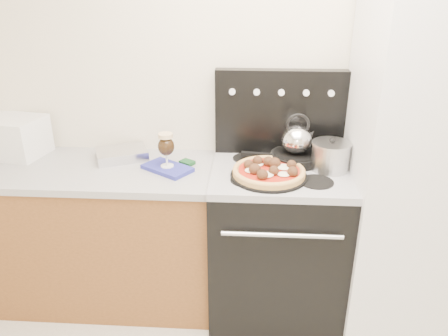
# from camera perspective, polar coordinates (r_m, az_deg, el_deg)

# --- Properties ---
(room_shell) EXTENTS (3.52, 3.01, 2.52)m
(room_shell) POSITION_cam_1_polar(r_m,az_deg,el_deg) (1.50, 6.77, -2.26)
(room_shell) COLOR beige
(room_shell) RESTS_ON ground
(base_cabinet) EXTENTS (1.45, 0.60, 0.86)m
(base_cabinet) POSITION_cam_1_polar(r_m,az_deg,el_deg) (2.85, -16.27, -8.49)
(base_cabinet) COLOR brown
(base_cabinet) RESTS_ON ground
(countertop) EXTENTS (1.48, 0.63, 0.04)m
(countertop) POSITION_cam_1_polar(r_m,az_deg,el_deg) (2.64, -17.37, -0.19)
(countertop) COLOR #A6A6A8
(countertop) RESTS_ON base_cabinet
(stove_body) EXTENTS (0.76, 0.65, 0.88)m
(stove_body) POSITION_cam_1_polar(r_m,az_deg,el_deg) (2.67, 6.80, -9.69)
(stove_body) COLOR black
(stove_body) RESTS_ON ground
(cooktop) EXTENTS (0.76, 0.65, 0.04)m
(cooktop) POSITION_cam_1_polar(r_m,az_deg,el_deg) (2.45, 7.32, -0.66)
(cooktop) COLOR #ADADB2
(cooktop) RESTS_ON stove_body
(backguard) EXTENTS (0.76, 0.08, 0.50)m
(backguard) POSITION_cam_1_polar(r_m,az_deg,el_deg) (2.61, 7.29, 7.24)
(backguard) COLOR black
(backguard) RESTS_ON cooktop
(fridge) EXTENTS (0.64, 0.68, 1.90)m
(fridge) POSITION_cam_1_polar(r_m,az_deg,el_deg) (2.55, 23.27, -0.23)
(fridge) COLOR silver
(fridge) RESTS_ON ground
(toaster_oven) EXTENTS (0.42, 0.34, 0.23)m
(toaster_oven) POSITION_cam_1_polar(r_m,az_deg,el_deg) (2.94, -25.97, 3.74)
(toaster_oven) COLOR silver
(toaster_oven) RESTS_ON countertop
(foil_sheet) EXTENTS (0.35, 0.31, 0.06)m
(foil_sheet) POSITION_cam_1_polar(r_m,az_deg,el_deg) (2.68, -13.23, 1.79)
(foil_sheet) COLOR white
(foil_sheet) RESTS_ON countertop
(oven_mitt) EXTENTS (0.32, 0.29, 0.02)m
(oven_mitt) POSITION_cam_1_polar(r_m,az_deg,el_deg) (2.48, -7.41, -0.03)
(oven_mitt) COLOR #2B2F9A
(oven_mitt) RESTS_ON countertop
(beer_glass) EXTENTS (0.10, 0.10, 0.20)m
(beer_glass) POSITION_cam_1_polar(r_m,az_deg,el_deg) (2.44, -7.54, 2.36)
(beer_glass) COLOR black
(beer_glass) RESTS_ON oven_mitt
(pizza_pan) EXTENTS (0.51, 0.51, 0.01)m
(pizza_pan) POSITION_cam_1_polar(r_m,az_deg,el_deg) (2.35, 5.85, -1.00)
(pizza_pan) COLOR black
(pizza_pan) RESTS_ON cooktop
(pizza) EXTENTS (0.45, 0.45, 0.06)m
(pizza) POSITION_cam_1_polar(r_m,az_deg,el_deg) (2.33, 5.88, -0.25)
(pizza) COLOR #E19F63
(pizza) RESTS_ON pizza_pan
(skillet) EXTENTS (0.33, 0.33, 0.05)m
(skillet) POSITION_cam_1_polar(r_m,az_deg,el_deg) (2.55, 9.32, 1.35)
(skillet) COLOR black
(skillet) RESTS_ON cooktop
(tea_kettle) EXTENTS (0.22, 0.22, 0.20)m
(tea_kettle) POSITION_cam_1_polar(r_m,az_deg,el_deg) (2.51, 9.51, 4.00)
(tea_kettle) COLOR silver
(tea_kettle) RESTS_ON skillet
(stock_pot) EXTENTS (0.25, 0.25, 0.15)m
(stock_pot) POSITION_cam_1_polar(r_m,az_deg,el_deg) (2.47, 13.72, 1.41)
(stock_pot) COLOR #B7B7B7
(stock_pot) RESTS_ON cooktop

